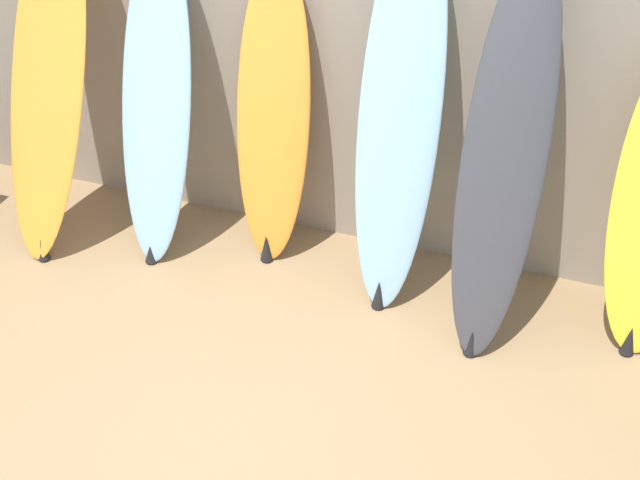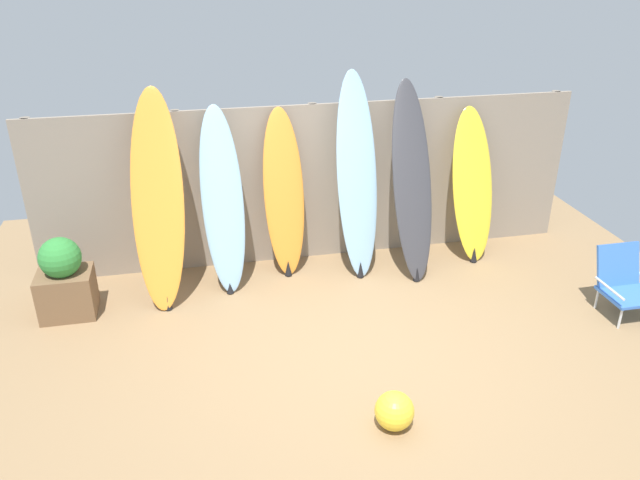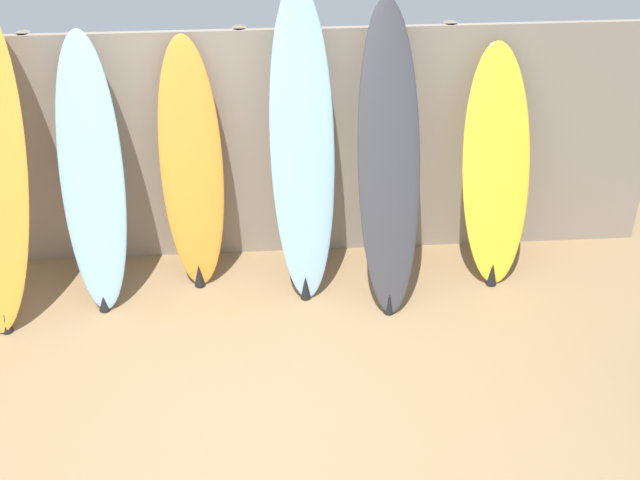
% 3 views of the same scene
% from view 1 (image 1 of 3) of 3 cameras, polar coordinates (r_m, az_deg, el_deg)
% --- Properties ---
extents(ground, '(7.68, 7.68, 0.00)m').
position_cam_1_polar(ground, '(4.38, -6.62, -14.18)').
color(ground, '#8E704C').
extents(fence_back, '(6.08, 0.11, 1.80)m').
position_cam_1_polar(fence_back, '(5.27, 1.90, 8.47)').
color(fence_back, gray).
rests_on(fence_back, ground).
extents(surfboard_orange_0, '(0.60, 0.91, 2.10)m').
position_cam_1_polar(surfboard_orange_0, '(5.48, -17.07, 9.66)').
color(surfboard_orange_0, orange).
rests_on(surfboard_orange_0, ground).
extents(surfboard_skyblue_1, '(0.46, 0.67, 1.89)m').
position_cam_1_polar(surfboard_skyblue_1, '(5.28, -10.44, 8.42)').
color(surfboard_skyblue_1, '#8CB7D6').
rests_on(surfboard_skyblue_1, ground).
extents(surfboard_orange_2, '(0.47, 0.46, 1.82)m').
position_cam_1_polar(surfboard_orange_2, '(5.16, -3.03, 7.74)').
color(surfboard_orange_2, orange).
rests_on(surfboard_orange_2, ground).
extents(surfboard_skyblue_3, '(0.48, 0.61, 2.18)m').
position_cam_1_polar(surfboard_skyblue_3, '(4.75, 5.06, 7.42)').
color(surfboard_skyblue_3, '#8CB7D6').
rests_on(surfboard_skyblue_3, ground).
extents(surfboard_charcoal_4, '(0.46, 0.81, 2.07)m').
position_cam_1_polar(surfboard_charcoal_4, '(4.59, 11.66, 4.89)').
color(surfboard_charcoal_4, '#38383D').
rests_on(surfboard_charcoal_4, ground).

